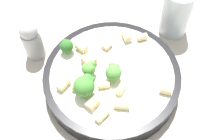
{
  "coord_description": "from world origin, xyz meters",
  "views": [
    {
      "loc": [
        0.26,
        0.13,
        0.49
      ],
      "look_at": [
        0.0,
        0.0,
        0.05
      ],
      "focal_mm": 45.0,
      "sensor_mm": 36.0,
      "label": 1
    }
  ],
  "objects": [
    {
      "name": "pepper_shaker",
      "position": [
        0.01,
        -0.18,
        0.05
      ],
      "size": [
        0.04,
        0.04,
        0.09
      ],
      "color": "#B2B2B7",
      "rests_on": "ground_plane"
    },
    {
      "name": "rigatoni_2",
      "position": [
        0.08,
        0.0,
        0.05
      ],
      "size": [
        0.03,
        0.02,
        0.02
      ],
      "primitive_type": "cylinder",
      "rotation": [
        1.57,
        0.0,
        1.38
      ],
      "color": "beige",
      "rests_on": "pasta_bowl"
    },
    {
      "name": "broccoli_floret_2",
      "position": [
        -0.01,
        -0.1,
        0.06
      ],
      "size": [
        0.03,
        0.03,
        0.03
      ],
      "color": "#93B766",
      "rests_on": "pasta_bowl"
    },
    {
      "name": "rigatoni_0",
      "position": [
        0.07,
        -0.07,
        0.05
      ],
      "size": [
        0.03,
        0.02,
        0.02
      ],
      "primitive_type": "cylinder",
      "rotation": [
        1.57,
        0.0,
        1.45
      ],
      "color": "beige",
      "rests_on": "pasta_bowl"
    },
    {
      "name": "rigatoni_6",
      "position": [
        0.03,
        -0.0,
        0.05
      ],
      "size": [
        0.02,
        0.02,
        0.01
      ],
      "primitive_type": "cylinder",
      "rotation": [
        1.57,
        0.0,
        0.62
      ],
      "color": "beige",
      "rests_on": "pasta_bowl"
    },
    {
      "name": "rigatoni_7",
      "position": [
        -0.09,
        -0.01,
        0.05
      ],
      "size": [
        0.03,
        0.03,
        0.02
      ],
      "primitive_type": "cylinder",
      "rotation": [
        1.57,
        0.0,
        2.35
      ],
      "color": "beige",
      "rests_on": "pasta_bowl"
    },
    {
      "name": "rigatoni_9",
      "position": [
        0.03,
        0.03,
        0.05
      ],
      "size": [
        0.02,
        0.01,
        0.01
      ],
      "primitive_type": "cylinder",
      "rotation": [
        1.57,
        0.0,
        1.53
      ],
      "color": "beige",
      "rests_on": "pasta_bowl"
    },
    {
      "name": "drinking_glass",
      "position": [
        -0.19,
        0.06,
        0.05
      ],
      "size": [
        0.06,
        0.06,
        0.11
      ],
      "color": "silver",
      "rests_on": "ground_plane"
    },
    {
      "name": "rigatoni_5",
      "position": [
        0.06,
        0.05,
        0.05
      ],
      "size": [
        0.02,
        0.03,
        0.01
      ],
      "primitive_type": "cylinder",
      "rotation": [
        1.57,
        0.0,
        0.37
      ],
      "color": "beige",
      "rests_on": "pasta_bowl"
    },
    {
      "name": "pasta_bowl",
      "position": [
        0.0,
        0.0,
        0.02
      ],
      "size": [
        0.26,
        0.26,
        0.04
      ],
      "color": "black",
      "rests_on": "ground_plane"
    },
    {
      "name": "rigatoni_1",
      "position": [
        -0.01,
        0.1,
        0.05
      ],
      "size": [
        0.02,
        0.02,
        0.02
      ],
      "primitive_type": "cylinder",
      "rotation": [
        1.57,
        0.0,
        0.16
      ],
      "color": "beige",
      "rests_on": "pasta_bowl"
    },
    {
      "name": "rigatoni_8",
      "position": [
        0.05,
        -0.05,
        0.05
      ],
      "size": [
        0.03,
        0.02,
        0.01
      ],
      "primitive_type": "cylinder",
      "rotation": [
        1.57,
        0.0,
        2.01
      ],
      "color": "beige",
      "rests_on": "pasta_bowl"
    },
    {
      "name": "broccoli_floret_1",
      "position": [
        0.06,
        -0.02,
        0.07
      ],
      "size": [
        0.04,
        0.04,
        0.05
      ],
      "color": "#84AD60",
      "rests_on": "pasta_bowl"
    },
    {
      "name": "chicken_chunk_1",
      "position": [
        -0.0,
        -0.05,
        0.05
      ],
      "size": [
        0.03,
        0.03,
        0.02
      ],
      "primitive_type": "cube",
      "rotation": [
        0.0,
        0.0,
        1.23
      ],
      "color": "tan",
      "rests_on": "pasta_bowl"
    },
    {
      "name": "rigatoni_4",
      "position": [
        -0.1,
        0.02,
        0.05
      ],
      "size": [
        0.02,
        0.02,
        0.01
      ],
      "primitive_type": "cylinder",
      "rotation": [
        1.57,
        0.0,
        0.72
      ],
      "color": "beige",
      "rests_on": "pasta_bowl"
    },
    {
      "name": "rigatoni_10",
      "position": [
        -0.02,
        -0.08,
        0.05
      ],
      "size": [
        0.02,
        0.03,
        0.02
      ],
      "primitive_type": "cylinder",
      "rotation": [
        1.57,
        0.0,
        2.95
      ],
      "color": "beige",
      "rests_on": "pasta_bowl"
    },
    {
      "name": "broccoli_floret_0",
      "position": [
        0.01,
        0.01,
        0.06
      ],
      "size": [
        0.03,
        0.03,
        0.03
      ],
      "color": "#9EC175",
      "rests_on": "pasta_bowl"
    },
    {
      "name": "broccoli_floret_3",
      "position": [
        0.02,
        -0.04,
        0.06
      ],
      "size": [
        0.03,
        0.03,
        0.03
      ],
      "color": "#93B766",
      "rests_on": "pasta_bowl"
    },
    {
      "name": "chicken_chunk_0",
      "position": [
        -0.05,
        -0.04,
        0.04
      ],
      "size": [
        0.02,
        0.02,
        0.01
      ],
      "primitive_type": "cube",
      "rotation": [
        0.0,
        0.0,
        2.92
      ],
      "color": "tan",
      "rests_on": "pasta_bowl"
    },
    {
      "name": "rigatoni_3",
      "position": [
        0.09,
        0.03,
        0.05
      ],
      "size": [
        0.03,
        0.02,
        0.01
      ],
      "primitive_type": "cylinder",
      "rotation": [
        1.57,
        0.0,
        1.29
      ],
      "color": "beige",
      "rests_on": "pasta_bowl"
    },
    {
      "name": "ground_plane",
      "position": [
        0.0,
        0.0,
        0.0
      ],
      "size": [
        2.0,
        2.0,
        0.0
      ],
      "primitive_type": "plane",
      "color": "#BCB29E"
    }
  ]
}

